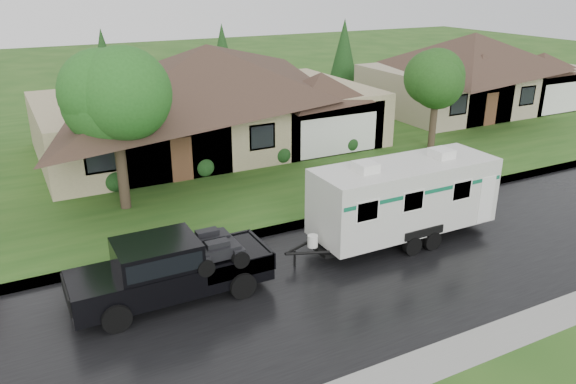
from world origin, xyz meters
The scene contains 11 objects.
ground centered at (0.00, 0.00, 0.00)m, with size 140.00×140.00×0.00m, color #234C17.
road centered at (0.00, -2.00, 0.01)m, with size 140.00×8.00×0.01m, color black.
curb centered at (0.00, 2.25, 0.07)m, with size 140.00×0.50×0.15m, color gray.
lawn centered at (0.00, 15.00, 0.07)m, with size 140.00×26.00×0.15m, color #234C17.
house_main centered at (2.29, 13.84, 3.59)m, with size 19.44×10.80×6.90m.
house_neighbor centered at (22.27, 14.34, 3.32)m, with size 15.12×9.72×6.45m.
tree_left_green centered at (-4.36, 6.97, 4.65)m, with size 3.92×3.92×6.49m.
tree_right_green centered at (12.65, 7.70, 3.85)m, with size 3.23×3.23×5.34m.
shrub_row centered at (2.00, 9.30, 0.65)m, with size 13.60×1.00×1.00m.
pickup_truck centered at (-4.71, -0.52, 1.06)m, with size 5.93×2.25×1.98m.
travel_trailer centered at (4.10, -0.52, 1.74)m, with size 7.31×2.57×3.28m.
Camera 1 is at (-8.37, -15.27, 9.20)m, focal length 35.00 mm.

